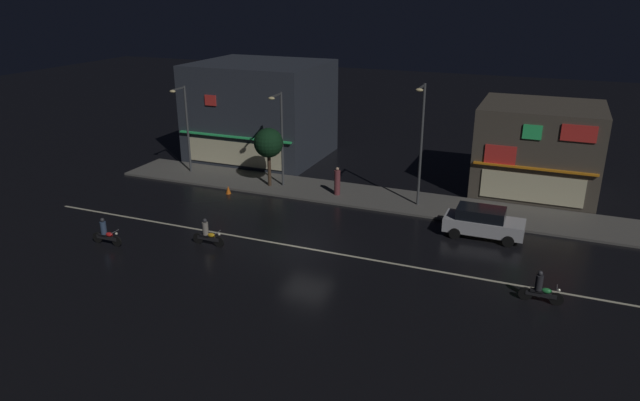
# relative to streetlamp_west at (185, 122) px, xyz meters

# --- Properties ---
(ground_plane) EXTENTS (140.00, 140.00, 0.00)m
(ground_plane) POSITION_rel_streetlamp_west_xyz_m (13.33, -8.71, -3.94)
(ground_plane) COLOR black
(lane_divider_stripe) EXTENTS (33.51, 0.16, 0.01)m
(lane_divider_stripe) POSITION_rel_streetlamp_west_xyz_m (13.33, -8.71, -3.93)
(lane_divider_stripe) COLOR beige
(lane_divider_stripe) RESTS_ON ground
(sidewalk_far) EXTENTS (35.27, 4.19, 0.14)m
(sidewalk_far) POSITION_rel_streetlamp_west_xyz_m (13.33, 0.05, -3.87)
(sidewalk_far) COLOR #5B5954
(sidewalk_far) RESTS_ON ground
(storefront_left_block) EXTENTS (7.69, 7.07, 5.93)m
(storefront_left_block) POSITION_rel_streetlamp_west_xyz_m (23.91, 5.60, -0.98)
(storefront_left_block) COLOR #4C443A
(storefront_left_block) RESTS_ON ground
(storefront_center_block) EXTENTS (9.92, 8.93, 7.55)m
(storefront_center_block) POSITION_rel_streetlamp_west_xyz_m (2.75, 6.53, -0.17)
(storefront_center_block) COLOR #2D333D
(storefront_center_block) RESTS_ON ground
(streetlamp_west) EXTENTS (0.44, 1.64, 6.35)m
(streetlamp_west) POSITION_rel_streetlamp_west_xyz_m (0.00, 0.00, 0.00)
(streetlamp_west) COLOR #47494C
(streetlamp_west) RESTS_ON sidewalk_far
(streetlamp_mid) EXTENTS (0.44, 1.64, 6.46)m
(streetlamp_mid) POSITION_rel_streetlamp_west_xyz_m (7.78, -0.30, 0.05)
(streetlamp_mid) COLOR #47494C
(streetlamp_mid) RESTS_ON sidewalk_far
(streetlamp_east) EXTENTS (0.44, 1.64, 7.62)m
(streetlamp_east) POSITION_rel_streetlamp_west_xyz_m (17.32, -0.49, 0.66)
(streetlamp_east) COLOR #47494C
(streetlamp_east) RESTS_ON sidewalk_far
(pedestrian_on_sidewalk) EXTENTS (0.40, 0.40, 1.89)m
(pedestrian_on_sidewalk) POSITION_rel_streetlamp_west_xyz_m (11.95, -0.46, -2.93)
(pedestrian_on_sidewalk) COLOR brown
(pedestrian_on_sidewalk) RESTS_ON sidewalk_far
(street_tree) EXTENTS (2.01, 2.01, 4.05)m
(street_tree) POSITION_rel_streetlamp_west_xyz_m (6.97, -0.50, -0.78)
(street_tree) COLOR #473323
(street_tree) RESTS_ON sidewalk_far
(parked_car_near_kerb) EXTENTS (4.30, 1.98, 1.67)m
(parked_car_near_kerb) POSITION_rel_streetlamp_west_xyz_m (21.73, -3.54, -3.07)
(parked_car_near_kerb) COLOR silver
(parked_car_near_kerb) RESTS_ON ground
(motorcycle_lead) EXTENTS (1.90, 0.60, 1.52)m
(motorcycle_lead) POSITION_rel_streetlamp_west_xyz_m (25.03, -9.95, -3.31)
(motorcycle_lead) COLOR black
(motorcycle_lead) RESTS_ON ground
(motorcycle_following) EXTENTS (1.90, 0.60, 1.52)m
(motorcycle_following) POSITION_rel_streetlamp_west_xyz_m (8.20, -10.31, -3.31)
(motorcycle_following) COLOR black
(motorcycle_following) RESTS_ON ground
(motorcycle_opposite_lane) EXTENTS (1.90, 0.60, 1.52)m
(motorcycle_opposite_lane) POSITION_rel_streetlamp_west_xyz_m (3.08, -12.30, -3.31)
(motorcycle_opposite_lane) COLOR black
(motorcycle_opposite_lane) RESTS_ON ground
(traffic_cone) EXTENTS (0.36, 0.36, 0.55)m
(traffic_cone) POSITION_rel_streetlamp_west_xyz_m (4.97, -2.72, -3.66)
(traffic_cone) COLOR orange
(traffic_cone) RESTS_ON ground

